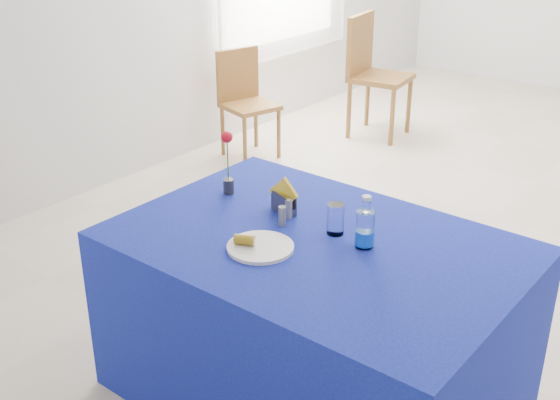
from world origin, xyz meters
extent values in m
plane|color=beige|center=(0.00, 0.00, 0.00)|extent=(7.00, 7.00, 0.00)
cylinder|color=silver|center=(-0.04, -2.38, 0.77)|extent=(0.26, 0.26, 0.01)
cylinder|color=white|center=(0.11, -2.09, 0.82)|extent=(0.07, 0.07, 0.13)
cylinder|color=gray|center=(-0.12, -2.10, 0.80)|extent=(0.03, 0.03, 0.08)
cylinder|color=slate|center=(-0.10, -2.17, 0.80)|extent=(0.03, 0.03, 0.08)
cube|color=#0F1391|center=(0.08, -2.19, 0.38)|extent=(1.60, 1.10, 0.76)
cylinder|color=white|center=(0.26, -2.11, 0.83)|extent=(0.07, 0.07, 0.15)
cylinder|color=blue|center=(0.26, -2.11, 0.80)|extent=(0.08, 0.08, 0.06)
cylinder|color=white|center=(0.26, -2.11, 0.94)|extent=(0.03, 0.03, 0.05)
cylinder|color=silver|center=(0.26, -2.11, 0.97)|extent=(0.04, 0.04, 0.01)
cube|color=#39393E|center=(-0.18, -2.07, 0.78)|extent=(0.14, 0.09, 0.03)
cube|color=#36363B|center=(-0.19, -2.09, 0.81)|extent=(0.11, 0.04, 0.09)
cube|color=#3C3C41|center=(-0.17, -2.04, 0.81)|extent=(0.11, 0.04, 0.09)
cube|color=yellow|center=(-0.18, -2.07, 0.85)|extent=(0.15, 0.02, 0.15)
cylinder|color=#222327|center=(-0.50, -2.07, 0.80)|extent=(0.05, 0.05, 0.07)
cylinder|color=#1B6F23|center=(-0.50, -2.07, 0.91)|extent=(0.01, 0.01, 0.22)
sphere|color=red|center=(-0.50, -2.07, 1.03)|extent=(0.05, 0.05, 0.05)
cylinder|color=brown|center=(-1.92, -0.34, 0.20)|extent=(0.03, 0.03, 0.41)
cylinder|color=brown|center=(-1.84, -0.03, 0.20)|extent=(0.03, 0.03, 0.41)
cylinder|color=brown|center=(-2.24, -0.26, 0.20)|extent=(0.03, 0.03, 0.41)
cylinder|color=brown|center=(-2.15, 0.06, 0.20)|extent=(0.03, 0.03, 0.41)
cube|color=brown|center=(-2.04, -0.14, 0.42)|extent=(0.47, 0.47, 0.04)
cube|color=brown|center=(-2.20, -0.10, 0.65)|extent=(0.14, 0.38, 0.42)
cylinder|color=brown|center=(-1.27, 0.79, 0.25)|extent=(0.04, 0.04, 0.50)
cylinder|color=brown|center=(-1.33, 1.19, 0.25)|extent=(0.04, 0.04, 0.50)
cylinder|color=brown|center=(-1.67, 0.73, 0.25)|extent=(0.04, 0.04, 0.50)
cylinder|color=brown|center=(-1.73, 1.13, 0.25)|extent=(0.04, 0.04, 0.50)
cube|color=brown|center=(-1.50, 0.96, 0.51)|extent=(0.53, 0.53, 0.04)
cube|color=brown|center=(-1.71, 0.93, 0.79)|extent=(0.11, 0.47, 0.51)
cylinder|color=gold|center=(-0.10, -2.41, 0.80)|extent=(0.09, 0.07, 0.04)
cylinder|color=beige|center=(-0.06, -2.40, 0.80)|extent=(0.02, 0.03, 0.03)
camera|label=1|loc=(1.51, -4.21, 2.06)|focal=45.00mm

